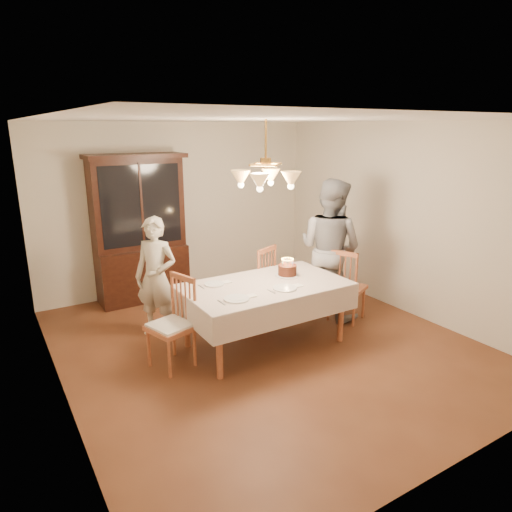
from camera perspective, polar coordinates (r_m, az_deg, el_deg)
ground at (r=5.61m, az=1.09°, el=-10.87°), size 5.00×5.00×0.00m
room_shell at (r=5.10m, az=1.18°, el=5.24°), size 5.00×5.00×5.00m
dining_table at (r=5.33m, az=1.13°, el=-4.29°), size 1.90×1.10×0.76m
china_hutch at (r=6.92m, az=-14.34°, el=2.99°), size 1.38×0.54×2.16m
chair_far_side at (r=6.23m, az=0.01°, el=-3.65°), size 0.57×0.56×1.00m
chair_left_end at (r=5.02m, az=-10.53°, el=-8.75°), size 0.53×0.54×1.00m
chair_right_end at (r=6.21m, az=11.24°, el=-4.01°), size 0.57×0.58×1.00m
elderly_woman at (r=5.71m, az=-12.38°, el=-2.63°), size 0.63×0.64×1.50m
adult_in_grey at (r=6.21m, az=9.22°, el=0.90°), size 0.96×1.09×1.88m
birthday_cake at (r=5.60m, az=3.93°, el=-1.83°), size 0.30×0.30×0.22m
place_setting_near_left at (r=4.85m, az=-2.31°, el=-5.34°), size 0.42×0.27×0.02m
place_setting_near_right at (r=5.17m, az=3.73°, el=-4.01°), size 0.42×0.27×0.02m
place_setting_far_left at (r=5.32m, az=-5.10°, el=-3.49°), size 0.38×0.23×0.02m
chandelier at (r=5.04m, az=1.21°, el=9.66°), size 0.62×0.62×0.73m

